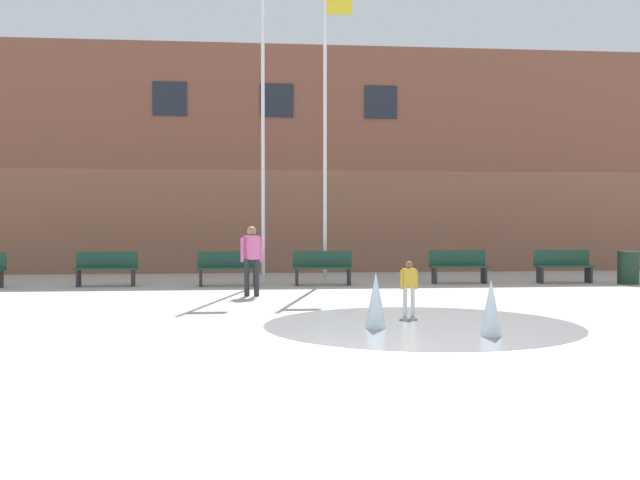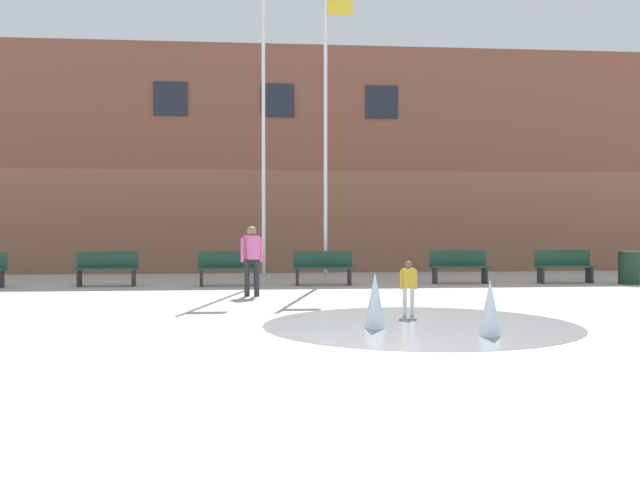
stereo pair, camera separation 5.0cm
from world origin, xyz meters
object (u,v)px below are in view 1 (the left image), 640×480
(park_bench_under_right_flagpole, at_px, (323,267))
(flagpole_right, at_px, (326,125))
(park_bench_near_trashcan, at_px, (459,266))
(child_running, at_px, (409,284))
(teen_by_trashcan, at_px, (252,255))
(flagpole_left, at_px, (264,117))
(park_bench_far_right, at_px, (563,266))
(park_bench_under_left_flagpole, at_px, (228,268))
(park_bench_left_of_flagpoles, at_px, (106,268))
(trash_can, at_px, (628,268))

(park_bench_under_right_flagpole, bearing_deg, flagpole_right, 76.32)
(park_bench_near_trashcan, xyz_separation_m, flagpole_right, (-3.63, 0.46, 3.90))
(flagpole_right, bearing_deg, child_running, -84.83)
(teen_by_trashcan, distance_m, flagpole_left, 5.09)
(child_running, xyz_separation_m, flagpole_left, (-2.38, 7.47, 3.99))
(park_bench_far_right, bearing_deg, flagpole_left, 175.70)
(park_bench_under_left_flagpole, xyz_separation_m, park_bench_near_trashcan, (6.31, 0.20, 0.00))
(park_bench_far_right, bearing_deg, park_bench_under_right_flagpole, -179.71)
(park_bench_left_of_flagpoles, distance_m, trash_can, 14.04)
(park_bench_near_trashcan, relative_size, flagpole_right, 0.19)
(child_running, bearing_deg, park_bench_near_trashcan, 45.80)
(park_bench_left_of_flagpoles, xyz_separation_m, park_bench_far_right, (12.43, -0.19, 0.00))
(park_bench_left_of_flagpoles, height_order, park_bench_under_right_flagpole, same)
(child_running, bearing_deg, park_bench_far_right, 27.95)
(flagpole_right, bearing_deg, teen_by_trashcan, -120.50)
(child_running, bearing_deg, park_bench_left_of_flagpoles, 111.56)
(park_bench_left_of_flagpoles, height_order, park_bench_far_right, same)
(park_bench_far_right, bearing_deg, teen_by_trashcan, -161.37)
(trash_can, bearing_deg, park_bench_left_of_flagpoles, 176.99)
(park_bench_under_left_flagpole, relative_size, park_bench_far_right, 1.00)
(trash_can, bearing_deg, park_bench_under_right_flagpole, 176.46)
(child_running, height_order, flagpole_left, flagpole_left)
(park_bench_left_of_flagpoles, distance_m, park_bench_under_right_flagpole, 5.71)
(park_bench_near_trashcan, bearing_deg, park_bench_under_left_flagpole, -178.15)
(flagpole_right, bearing_deg, trash_can, -8.17)
(park_bench_under_left_flagpole, distance_m, park_bench_far_right, 9.25)
(park_bench_left_of_flagpoles, bearing_deg, park_bench_under_left_flagpole, -4.22)
(flagpole_left, bearing_deg, flagpole_right, 0.00)
(park_bench_far_right, xyz_separation_m, trash_can, (1.59, -0.55, -0.03))
(flagpole_right, bearing_deg, flagpole_left, 180.00)
(flagpole_left, bearing_deg, teen_by_trashcan, -96.04)
(park_bench_left_of_flagpoles, height_order, park_bench_near_trashcan, same)
(flagpole_left, bearing_deg, trash_can, -6.77)
(park_bench_far_right, distance_m, flagpole_right, 7.66)
(park_bench_under_left_flagpole, height_order, trash_can, park_bench_under_left_flagpole)
(teen_by_trashcan, bearing_deg, flagpole_right, -67.89)
(flagpole_right, relative_size, trash_can, 9.17)
(flagpole_left, xyz_separation_m, flagpole_right, (1.71, 0.00, -0.20))
(park_bench_far_right, relative_size, teen_by_trashcan, 1.01)
(park_bench_near_trashcan, xyz_separation_m, teen_by_trashcan, (-5.71, -3.07, 0.45))
(park_bench_under_right_flagpole, relative_size, trash_can, 1.78)
(park_bench_under_right_flagpole, height_order, flagpole_right, flagpole_right)
(teen_by_trashcan, height_order, flagpole_right, flagpole_right)
(teen_by_trashcan, bearing_deg, park_bench_under_right_flagpole, -71.12)
(park_bench_left_of_flagpoles, distance_m, teen_by_trashcan, 4.91)
(teen_by_trashcan, distance_m, child_running, 4.82)
(park_bench_under_left_flagpole, bearing_deg, trash_can, -2.65)
(child_running, height_order, flagpole_right, flagpole_right)
(park_bench_left_of_flagpoles, relative_size, flagpole_left, 0.19)
(park_bench_far_right, relative_size, flagpole_left, 0.19)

